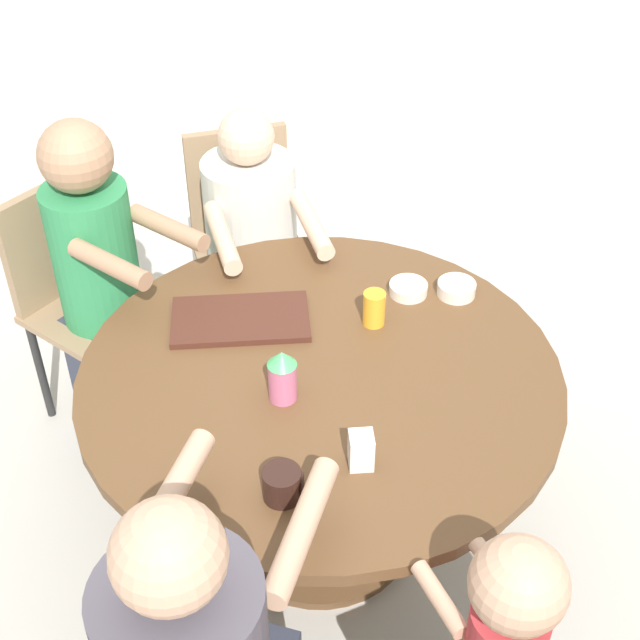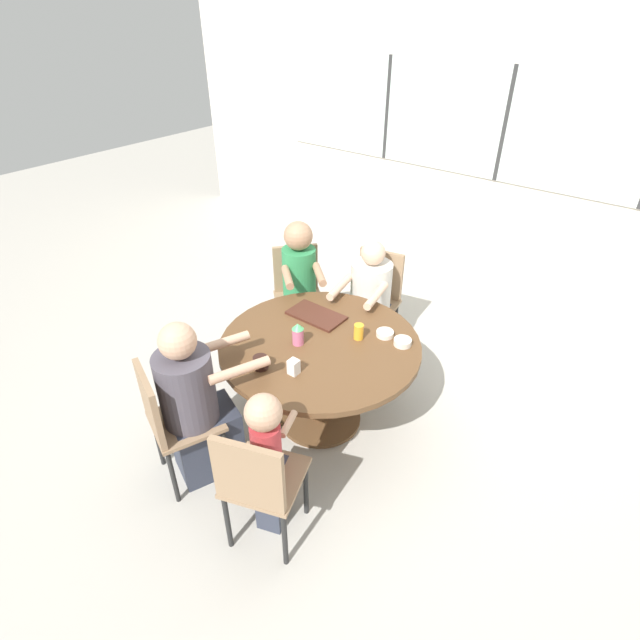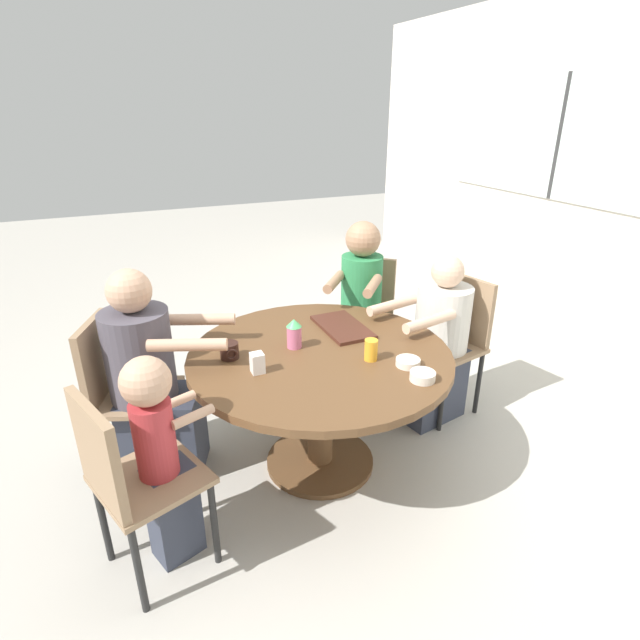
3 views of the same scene
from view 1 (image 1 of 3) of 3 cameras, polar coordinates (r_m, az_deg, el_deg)
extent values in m
plane|color=#B2ADA3|center=(2.99, 0.00, -13.28)|extent=(16.00, 16.00, 0.00)
cylinder|color=brown|center=(2.49, 0.00, -3.59)|extent=(1.35, 1.35, 0.04)
cylinder|color=brown|center=(2.74, 0.00, -9.02)|extent=(0.14, 0.14, 0.66)
cylinder|color=brown|center=(2.98, 0.00, -13.11)|extent=(0.60, 0.60, 0.03)
cube|color=#937556|center=(3.37, -4.45, 4.13)|extent=(0.47, 0.47, 0.03)
cube|color=#937556|center=(3.40, -5.29, 8.88)|extent=(0.38, 0.11, 0.42)
cylinder|color=black|center=(3.40, -0.85, -0.22)|extent=(0.03, 0.03, 0.44)
cylinder|color=black|center=(3.35, -6.47, -1.22)|extent=(0.03, 0.03, 0.44)
cylinder|color=black|center=(3.66, -2.24, 2.99)|extent=(0.03, 0.03, 0.44)
cylinder|color=black|center=(3.62, -7.47, 2.11)|extent=(0.03, 0.03, 0.44)
cube|color=#937556|center=(3.17, -14.00, 0.44)|extent=(0.56, 0.56, 0.03)
cube|color=#937556|center=(3.17, -16.78, 4.81)|extent=(0.28, 0.31, 0.42)
cylinder|color=black|center=(3.29, -9.24, -2.37)|extent=(0.03, 0.03, 0.44)
cylinder|color=black|center=(3.14, -13.56, -5.61)|extent=(0.03, 0.03, 0.44)
cylinder|color=black|center=(3.50, -13.23, -0.15)|extent=(0.03, 0.03, 0.44)
cylinder|color=black|center=(3.35, -17.46, -3.07)|extent=(0.03, 0.03, 0.44)
sphere|color=tan|center=(1.65, -9.67, -14.66)|extent=(0.22, 0.22, 0.22)
cylinder|color=tan|center=(2.03, -9.54, -11.09)|extent=(0.19, 0.37, 0.06)
cylinder|color=tan|center=(1.94, -1.19, -13.25)|extent=(0.19, 0.37, 0.06)
cube|color=#333847|center=(3.41, -3.89, 0.10)|extent=(0.37, 0.45, 0.47)
cylinder|color=beige|center=(3.22, -4.48, 6.88)|extent=(0.33, 0.33, 0.40)
sphere|color=#DBB293|center=(3.07, -4.76, 11.61)|extent=(0.19, 0.19, 0.19)
cylinder|color=#DBB293|center=(2.96, -0.58, 6.21)|extent=(0.13, 0.37, 0.06)
cylinder|color=#DBB293|center=(2.91, -6.27, 5.31)|extent=(0.13, 0.37, 0.06)
cube|color=#333847|center=(3.25, -12.29, -3.24)|extent=(0.41, 0.40, 0.47)
cylinder|color=#2D844C|center=(2.99, -14.24, 4.04)|extent=(0.27, 0.27, 0.49)
sphere|color=#A37A5B|center=(2.81, -15.38, 10.08)|extent=(0.23, 0.23, 0.23)
cylinder|color=#A37A5B|center=(2.84, -9.68, 5.85)|extent=(0.27, 0.24, 0.06)
cylinder|color=#A37A5B|center=(2.70, -13.31, 3.51)|extent=(0.27, 0.24, 0.06)
sphere|color=tan|center=(1.81, 12.60, -16.22)|extent=(0.20, 0.20, 0.20)
cylinder|color=tan|center=(2.00, 7.66, -17.27)|extent=(0.10, 0.18, 0.04)
cylinder|color=tan|center=(2.06, 11.34, -15.67)|extent=(0.10, 0.18, 0.04)
cube|color=#472319|center=(2.65, -5.12, 0.05)|extent=(0.41, 0.23, 0.02)
cylinder|color=black|center=(2.14, -2.45, -10.46)|extent=(0.09, 0.09, 0.08)
torus|color=black|center=(2.14, -1.18, -10.38)|extent=(0.01, 0.06, 0.06)
cylinder|color=#CC668C|center=(2.36, -2.41, -3.93)|extent=(0.08, 0.08, 0.12)
cone|color=#4CB266|center=(2.31, -2.46, -2.47)|extent=(0.08, 0.08, 0.04)
cylinder|color=gold|center=(2.61, 3.48, 0.75)|extent=(0.07, 0.07, 0.11)
cube|color=silver|center=(2.20, 2.64, -8.33)|extent=(0.06, 0.06, 0.10)
cylinder|color=silver|center=(2.77, 8.72, 2.00)|extent=(0.12, 0.12, 0.04)
cylinder|color=silver|center=(2.76, 5.67, 2.01)|extent=(0.12, 0.12, 0.04)
camera|label=2|loc=(1.86, 99.44, 4.61)|focal=28.00mm
camera|label=3|loc=(2.47, 61.56, 7.04)|focal=28.00mm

